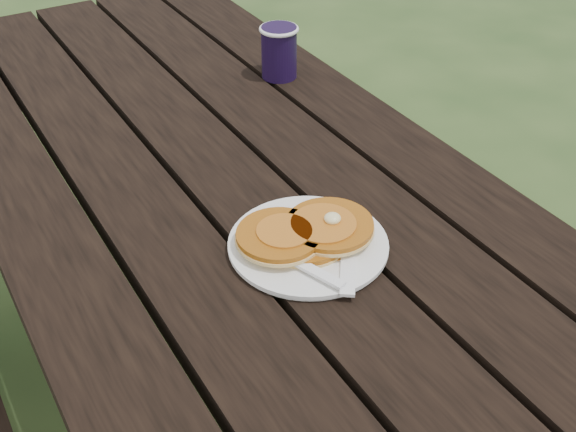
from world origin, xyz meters
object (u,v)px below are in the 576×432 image
plate (308,245)px  coffee_cup (279,49)px  picnic_table (237,338)px  pancake_stack (306,232)px

plate → coffee_cup: 0.56m
picnic_table → coffee_cup: bearing=46.6°
picnic_table → pancake_stack: size_ratio=9.18×
plate → pancake_stack: size_ratio=1.13×
picnic_table → plate: 0.45m
pancake_stack → coffee_cup: coffee_cup is taller
coffee_cup → pancake_stack: bearing=-116.3°
pancake_stack → coffee_cup: bearing=63.7°
picnic_table → coffee_cup: coffee_cup is taller
pancake_stack → picnic_table: bearing=93.1°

